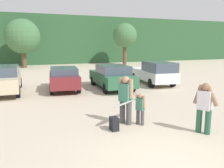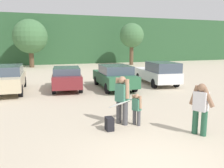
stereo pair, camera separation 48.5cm
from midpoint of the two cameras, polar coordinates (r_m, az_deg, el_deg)
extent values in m
plane|color=beige|center=(6.12, 13.30, -18.42)|extent=(120.00, 120.00, 0.00)
cube|color=#2D5633|center=(39.31, -15.13, 10.28)|extent=(108.00, 12.00, 6.81)
cylinder|color=brown|center=(30.08, -18.61, 5.75)|extent=(0.56, 0.56, 1.99)
sphere|color=#427042|center=(30.03, -18.90, 10.94)|extent=(4.08, 4.08, 4.08)
cylinder|color=brown|center=(32.11, 5.20, 6.98)|extent=(0.53, 0.53, 2.58)
sphere|color=#427042|center=(32.09, 5.28, 11.74)|extent=(3.23, 3.23, 3.23)
cube|color=beige|center=(15.16, -23.25, 0.82)|extent=(1.97, 4.85, 0.74)
cube|color=#3F4C5B|center=(15.02, -23.44, 3.15)|extent=(1.74, 2.72, 0.52)
cylinder|color=black|center=(16.71, -19.88, 0.52)|extent=(0.25, 0.68, 0.67)
cylinder|color=black|center=(13.60, -20.48, -1.53)|extent=(0.25, 0.68, 0.67)
cube|color=maroon|center=(14.97, -10.10, 1.23)|extent=(2.19, 4.15, 0.71)
cube|color=#3F4C5B|center=(14.63, -10.12, 3.23)|extent=(1.83, 2.40, 0.41)
cylinder|color=black|center=(16.32, -12.91, 0.57)|extent=(0.30, 0.65, 0.62)
cylinder|color=black|center=(16.36, -7.55, 0.76)|extent=(0.30, 0.65, 0.62)
cylinder|color=black|center=(13.74, -13.05, -1.15)|extent=(0.30, 0.65, 0.62)
cylinder|color=black|center=(13.79, -6.68, -0.92)|extent=(0.30, 0.65, 0.62)
cube|color=#2D6642|center=(15.15, 1.41, 1.42)|extent=(2.15, 4.73, 0.68)
cube|color=#3F4C5B|center=(14.75, 1.81, 3.54)|extent=(1.86, 2.36, 0.52)
cylinder|color=black|center=(16.45, -2.97, 0.87)|extent=(0.26, 0.63, 0.62)
cylinder|color=black|center=(16.90, 2.61, 1.11)|extent=(0.26, 0.63, 0.62)
cylinder|color=black|center=(13.54, -0.11, -1.07)|extent=(0.26, 0.63, 0.62)
cylinder|color=black|center=(14.07, 6.51, -0.71)|extent=(0.26, 0.63, 0.62)
cube|color=white|center=(17.15, 11.55, 2.22)|extent=(2.25, 4.76, 0.69)
cube|color=#3F4C5B|center=(16.15, 13.14, 4.07)|extent=(1.87, 2.55, 0.64)
cylinder|color=black|center=(18.28, 7.29, 1.70)|extent=(0.29, 0.63, 0.61)
cylinder|color=black|center=(18.89, 11.80, 1.83)|extent=(0.29, 0.63, 0.61)
cylinder|color=black|center=(15.51, 11.15, 0.14)|extent=(0.29, 0.63, 0.61)
cylinder|color=black|center=(16.22, 16.26, 0.35)|extent=(0.29, 0.63, 0.61)
cylinder|color=#4C4C51|center=(8.39, 4.89, -7.20)|extent=(0.20, 0.20, 0.84)
cylinder|color=#4C4C51|center=(8.57, 3.34, -6.80)|extent=(0.20, 0.20, 0.84)
cube|color=#3F7F66|center=(8.30, 4.17, -2.12)|extent=(0.48, 0.52, 0.64)
sphere|color=tan|center=(8.22, 4.21, 0.97)|extent=(0.27, 0.27, 0.27)
cylinder|color=tan|center=(8.12, 5.45, -1.20)|extent=(0.20, 0.21, 0.68)
cylinder|color=tan|center=(8.42, 2.97, -0.77)|extent=(0.21, 0.22, 0.68)
cylinder|color=#4C4C51|center=(8.40, 8.20, -8.27)|extent=(0.13, 0.13, 0.55)
cylinder|color=#4C4C51|center=(8.51, 7.14, -8.00)|extent=(0.13, 0.13, 0.55)
cube|color=#3F7F66|center=(8.32, 7.74, -4.98)|extent=(0.31, 0.34, 0.42)
sphere|color=tan|center=(8.25, 7.79, -3.00)|extent=(0.17, 0.17, 0.17)
cylinder|color=tan|center=(8.21, 8.62, -4.43)|extent=(0.13, 0.14, 0.44)
cylinder|color=tan|center=(8.39, 6.92, -4.08)|extent=(0.14, 0.15, 0.45)
cylinder|color=#26593F|center=(8.04, 23.16, -8.89)|extent=(0.19, 0.19, 0.79)
cylinder|color=#26593F|center=(8.14, 21.28, -8.54)|extent=(0.19, 0.19, 0.79)
cube|color=silver|center=(7.91, 22.55, -3.88)|extent=(0.45, 0.50, 0.61)
sphere|color=#8C664C|center=(7.82, 22.75, -0.81)|extent=(0.25, 0.25, 0.25)
cylinder|color=#8C664C|center=(7.79, 24.14, -2.98)|extent=(0.31, 0.43, 0.63)
cylinder|color=#8C664C|center=(7.95, 21.13, -2.54)|extent=(0.26, 0.33, 0.65)
ellipsoid|color=white|center=(8.38, 4.53, -4.49)|extent=(1.70, 1.39, 0.25)
cube|color=black|center=(7.91, 1.15, -9.70)|extent=(0.24, 0.34, 0.45)
camera|label=1|loc=(0.24, -88.76, 0.21)|focal=37.45mm
camera|label=2|loc=(0.24, 91.24, -0.21)|focal=37.45mm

